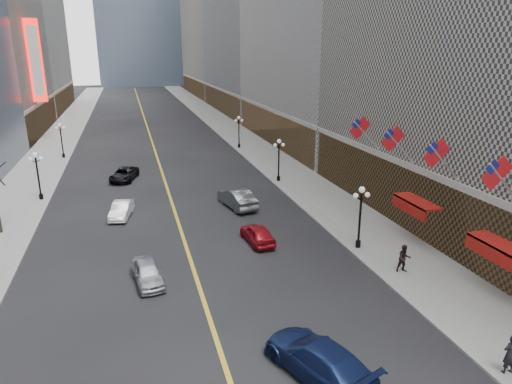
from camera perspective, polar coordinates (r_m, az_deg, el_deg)
sidewalk_east at (r=70.39m, az=-1.15°, el=6.26°), size 6.00×230.00×0.15m
sidewalk_west at (r=69.05m, az=-24.33°, el=4.50°), size 6.00×230.00×0.15m
lane_line at (r=78.13m, az=-13.10°, el=6.89°), size 0.25×200.00×0.02m
streetlamp_east_1 at (r=32.65m, az=12.92°, el=-2.32°), size 1.26×0.44×4.52m
streetlamp_east_2 at (r=48.54m, az=2.88°, el=4.57°), size 1.26×0.44×4.52m
streetlamp_east_3 at (r=65.54m, az=-2.15°, el=7.94°), size 1.26×0.44×4.52m
streetlamp_west_2 at (r=46.90m, az=-25.66°, el=2.39°), size 1.26×0.44×4.52m
streetlamp_west_3 at (r=64.33m, az=-23.18°, el=6.37°), size 1.26×0.44×4.52m
flag_2 at (r=27.27m, az=28.11°, el=1.78°), size 2.87×0.12×2.87m
flag_3 at (r=30.94m, az=21.86°, el=4.24°), size 2.87×0.12×2.87m
flag_4 at (r=34.94m, az=16.96°, el=6.12°), size 2.87×0.12×2.87m
flag_5 at (r=39.17m, az=13.07°, el=7.58°), size 2.87×0.12×2.87m
awning_b at (r=29.07m, az=28.08°, el=-6.13°), size 1.40×4.00×0.93m
awning_c at (r=34.80m, az=19.20°, el=-1.32°), size 1.40×4.00×0.93m
theatre_marquee at (r=77.89m, az=-25.85°, el=14.52°), size 2.00×0.55×12.00m
car_nb_near at (r=28.94m, az=-13.41°, el=-9.77°), size 2.12×4.18×1.37m
car_nb_mid at (r=40.36m, az=-16.47°, el=-2.14°), size 2.22×4.24×1.33m
car_nb_far at (r=51.70m, az=-16.16°, el=2.15°), size 3.56×5.33×1.36m
car_sb_near at (r=21.23m, az=7.83°, el=-19.98°), size 4.20×6.20×1.67m
car_sb_mid at (r=33.70m, az=0.17°, el=-5.25°), size 2.01×4.20×1.39m
car_sb_far at (r=41.12m, az=-2.38°, el=-0.77°), size 2.81×5.46×1.71m
ped_ne_corner at (r=23.61m, az=29.16°, el=-17.29°), size 0.70×0.52×1.87m
ped_east_walk at (r=30.53m, az=18.03°, el=-7.91°), size 0.95×0.63×1.82m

